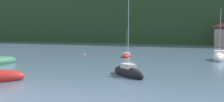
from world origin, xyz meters
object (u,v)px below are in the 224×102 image
(shore_building_west, at_px, (222,35))
(mooring_buoy_mid, at_px, (84,55))
(sailboat_far_4, at_px, (219,57))
(sailboat_mid_1, at_px, (128,72))
(sailboat_far_5, at_px, (127,56))

(shore_building_west, xyz_separation_m, mooring_buoy_mid, (-28.46, -39.41, -3.68))
(shore_building_west, relative_size, mooring_buoy_mid, 14.91)
(sailboat_far_4, xyz_separation_m, mooring_buoy_mid, (-25.60, -0.20, -0.49))
(mooring_buoy_mid, bearing_deg, sailboat_far_4, 0.45)
(sailboat_mid_1, bearing_deg, sailboat_far_4, -75.78)
(sailboat_mid_1, bearing_deg, sailboat_far_5, -30.73)
(shore_building_west, bearing_deg, sailboat_far_4, -94.16)
(sailboat_far_5, relative_size, mooring_buoy_mid, 11.11)
(sailboat_mid_1, height_order, sailboat_far_4, sailboat_far_4)
(sailboat_mid_1, xyz_separation_m, sailboat_far_5, (-5.97, 18.38, -0.14))
(shore_building_west, distance_m, sailboat_mid_1, 60.39)
(sailboat_mid_1, xyz_separation_m, sailboat_far_4, (10.05, 19.69, 0.11))
(sailboat_mid_1, distance_m, sailboat_far_4, 22.10)
(shore_building_west, xyz_separation_m, sailboat_far_5, (-18.88, -40.52, -3.43))
(sailboat_mid_1, distance_m, mooring_buoy_mid, 24.94)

